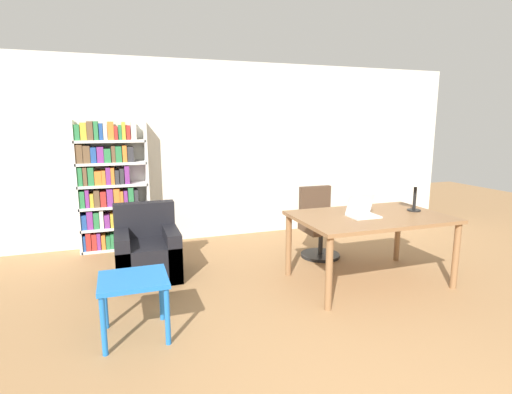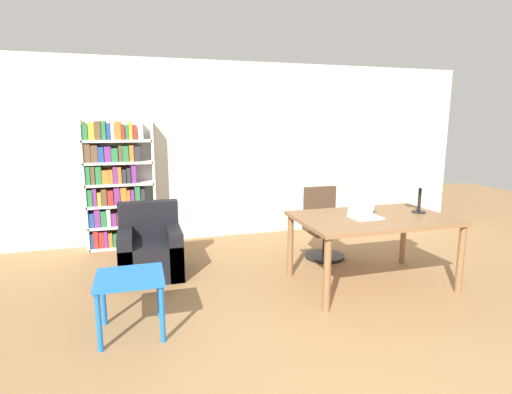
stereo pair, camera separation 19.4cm
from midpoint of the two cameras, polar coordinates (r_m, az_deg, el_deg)
name	(u,v)px [view 1 (the left image)]	position (r m, az deg, el deg)	size (l,w,h in m)	color
wall_back	(227,151)	(6.28, -5.02, 6.55)	(8.00, 0.06, 2.70)	silver
desk	(370,223)	(4.61, 14.83, -3.57)	(1.67, 1.08, 0.77)	olive
laptop	(362,212)	(4.50, 13.75, -2.05)	(0.32, 0.24, 0.24)	silver
table_lamp	(416,178)	(4.91, 20.87, 2.58)	(0.28, 0.28, 0.50)	black
office_chair	(319,226)	(5.46, 7.94, -4.08)	(0.52, 0.52, 0.94)	black
side_table_blue	(134,288)	(3.58, -18.60, -12.18)	(0.56, 0.52, 0.52)	blue
armchair	(147,253)	(4.92, -16.36, -7.64)	(0.71, 0.73, 0.84)	black
bookshelf	(109,187)	(5.96, -21.14, 1.37)	(0.96, 0.28, 1.82)	white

